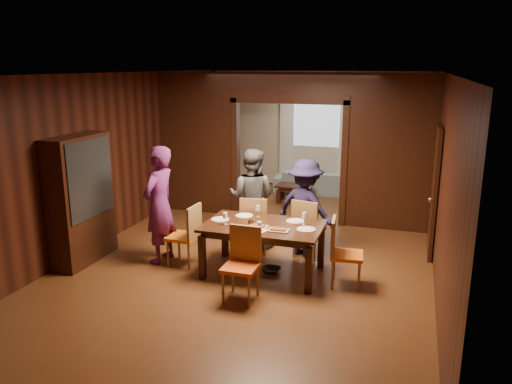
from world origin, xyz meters
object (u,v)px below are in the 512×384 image
(dining_table, at_px, (263,249))
(hutch, at_px, (81,200))
(person_purple, at_px, (159,205))
(chair_far_l, at_px, (255,224))
(chair_left, at_px, (183,235))
(chair_near, at_px, (240,265))
(person_grey, at_px, (252,198))
(sofa, at_px, (315,182))
(person_navy, at_px, (305,208))
(chair_right, at_px, (347,253))
(chair_far_r, at_px, (309,227))
(coffee_table, at_px, (294,194))

(dining_table, distance_m, hutch, 2.94)
(person_purple, relative_size, chair_far_l, 1.90)
(chair_left, distance_m, chair_near, 1.51)
(person_grey, bearing_deg, chair_near, 104.97)
(sofa, distance_m, chair_near, 5.90)
(chair_left, bearing_deg, sofa, 170.29)
(person_navy, relative_size, chair_right, 1.64)
(person_navy, height_order, chair_left, person_navy)
(person_grey, height_order, chair_far_l, person_grey)
(chair_far_r, bearing_deg, hutch, 32.45)
(person_navy, distance_m, sofa, 4.11)
(person_grey, relative_size, person_navy, 1.06)
(dining_table, xyz_separation_m, coffee_table, (-0.49, 4.00, -0.18))
(chair_near, bearing_deg, chair_far_r, 74.18)
(dining_table, distance_m, chair_near, 0.93)
(person_purple, distance_m, coffee_table, 4.26)
(hutch, bearing_deg, coffee_table, 61.68)
(sofa, distance_m, coffee_table, 1.02)
(sofa, xyz_separation_m, hutch, (-2.64, -5.35, 0.72))
(person_purple, bearing_deg, chair_left, 91.57)
(person_grey, xyz_separation_m, chair_far_l, (0.16, -0.30, -0.36))
(person_navy, xyz_separation_m, sofa, (-0.62, 4.03, -0.51))
(person_navy, height_order, chair_near, person_navy)
(person_purple, xyz_separation_m, chair_right, (2.92, -0.03, -0.44))
(person_navy, height_order, sofa, person_navy)
(person_grey, xyz_separation_m, hutch, (-2.30, -1.48, 0.16))
(person_navy, xyz_separation_m, chair_left, (-1.69, -1.00, -0.31))
(person_navy, distance_m, chair_far_l, 0.87)
(person_purple, bearing_deg, sofa, 169.46)
(person_navy, distance_m, chair_right, 1.33)
(chair_far_l, bearing_deg, person_purple, 23.80)
(sofa, height_order, dining_table, dining_table)
(dining_table, height_order, coffee_table, dining_table)
(hutch, bearing_deg, chair_left, 11.52)
(person_grey, height_order, coffee_table, person_grey)
(person_purple, relative_size, chair_far_r, 1.90)
(coffee_table, relative_size, chair_left, 0.82)
(chair_right, bearing_deg, person_purple, 83.73)
(person_grey, xyz_separation_m, person_navy, (0.96, -0.16, -0.05))
(chair_left, height_order, chair_far_l, same)
(sofa, relative_size, hutch, 0.96)
(coffee_table, bearing_deg, chair_far_r, -72.38)
(chair_far_r, bearing_deg, chair_right, 139.69)
(person_navy, bearing_deg, chair_left, 51.03)
(sofa, bearing_deg, chair_near, 91.27)
(person_purple, bearing_deg, chair_right, 95.38)
(person_grey, relative_size, chair_left, 1.74)
(chair_far_l, height_order, chair_far_r, same)
(sofa, height_order, chair_right, chair_right)
(person_purple, relative_size, person_navy, 1.16)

